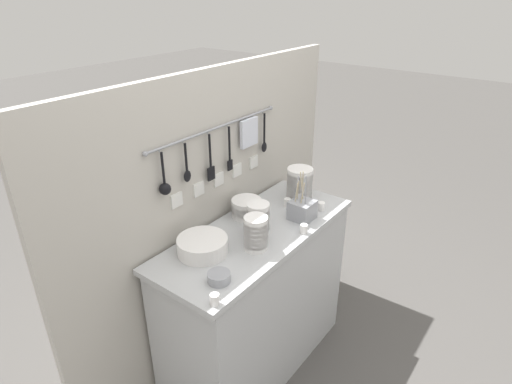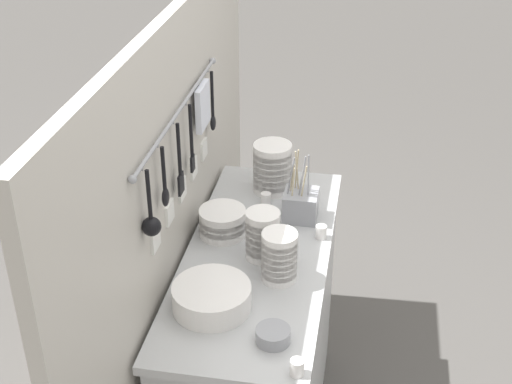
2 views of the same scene
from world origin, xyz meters
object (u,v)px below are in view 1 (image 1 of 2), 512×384
(bowl_stack_tall_left, at_px, (300,184))
(cup_front_left, at_px, (304,229))
(bowl_stack_wide_centre, at_px, (258,219))
(cup_by_caddy, at_px, (215,299))
(plate_stack, at_px, (203,246))
(cup_beside_plates, at_px, (321,206))
(bowl_stack_nested_right, at_px, (247,208))
(cup_back_left, at_px, (287,203))
(cutlery_caddy, at_px, (302,209))
(steel_mixing_bowl, at_px, (219,277))
(bowl_stack_back_corner, at_px, (256,233))

(bowl_stack_tall_left, relative_size, cup_front_left, 4.07)
(bowl_stack_wide_centre, xyz_separation_m, cup_by_caddy, (-0.54, -0.19, -0.06))
(plate_stack, distance_m, cup_beside_plates, 0.76)
(bowl_stack_nested_right, relative_size, cup_back_left, 3.41)
(cutlery_caddy, bearing_deg, cup_back_left, 63.48)
(steel_mixing_bowl, distance_m, cutlery_caddy, 0.69)
(cup_front_left, distance_m, cup_beside_plates, 0.28)
(bowl_stack_tall_left, xyz_separation_m, cup_by_caddy, (-1.00, -0.22, -0.08))
(steel_mixing_bowl, distance_m, cup_back_left, 0.77)
(bowl_stack_back_corner, height_order, cup_beside_plates, bowl_stack_back_corner)
(bowl_stack_nested_right, distance_m, plate_stack, 0.41)
(bowl_stack_tall_left, bearing_deg, cup_by_caddy, -167.31)
(bowl_stack_nested_right, distance_m, cup_by_caddy, 0.74)
(cutlery_caddy, bearing_deg, steel_mixing_bowl, -179.68)
(cup_back_left, height_order, cup_beside_plates, same)
(bowl_stack_back_corner, bearing_deg, cup_by_caddy, -165.12)
(plate_stack, distance_m, cup_front_left, 0.53)
(cutlery_caddy, height_order, cup_by_caddy, cutlery_caddy)
(bowl_stack_nested_right, bearing_deg, bowl_stack_wide_centre, -124.32)
(plate_stack, relative_size, steel_mixing_bowl, 2.38)
(bowl_stack_tall_left, distance_m, plate_stack, 0.76)
(plate_stack, height_order, cup_by_caddy, plate_stack)
(plate_stack, xyz_separation_m, cutlery_caddy, (0.57, -0.20, 0.02))
(cup_by_caddy, relative_size, cup_beside_plates, 1.00)
(bowl_stack_wide_centre, bearing_deg, bowl_stack_nested_right, 55.68)
(bowl_stack_wide_centre, bearing_deg, cutlery_caddy, -19.56)
(cup_front_left, bearing_deg, bowl_stack_nested_right, 95.97)
(bowl_stack_back_corner, relative_size, cup_beside_plates, 3.57)
(bowl_stack_nested_right, relative_size, steel_mixing_bowl, 1.62)
(bowl_stack_wide_centre, xyz_separation_m, cup_back_left, (0.34, 0.04, -0.06))
(bowl_stack_nested_right, bearing_deg, cup_by_caddy, -151.73)
(bowl_stack_wide_centre, distance_m, cup_by_caddy, 0.57)
(bowl_stack_wide_centre, relative_size, cup_back_left, 3.56)
(bowl_stack_wide_centre, height_order, cup_by_caddy, bowl_stack_wide_centre)
(cutlery_caddy, bearing_deg, cup_front_left, -144.08)
(cup_by_caddy, bearing_deg, cutlery_caddy, 6.28)
(bowl_stack_wide_centre, bearing_deg, plate_stack, 160.02)
(plate_stack, bearing_deg, cup_by_caddy, -129.14)
(bowl_stack_back_corner, distance_m, cup_front_left, 0.29)
(bowl_stack_nested_right, distance_m, steel_mixing_bowl, 0.59)
(cutlery_caddy, bearing_deg, bowl_stack_nested_right, 121.47)
(steel_mixing_bowl, relative_size, cup_beside_plates, 2.10)
(cutlery_caddy, distance_m, cup_beside_plates, 0.16)
(cup_front_left, relative_size, cup_beside_plates, 1.00)
(bowl_stack_wide_centre, distance_m, cutlery_caddy, 0.29)
(bowl_stack_tall_left, relative_size, cup_by_caddy, 4.07)
(bowl_stack_nested_right, xyz_separation_m, cup_by_caddy, (-0.65, -0.35, -0.03))
(bowl_stack_tall_left, height_order, cup_by_caddy, bowl_stack_tall_left)
(plate_stack, distance_m, cutlery_caddy, 0.60)
(bowl_stack_wide_centre, relative_size, cup_beside_plates, 3.56)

